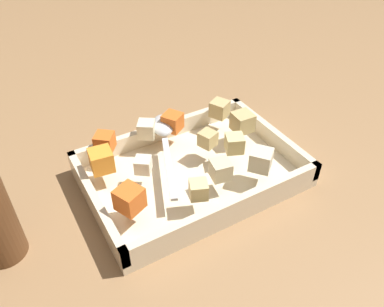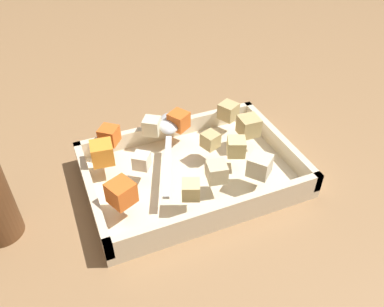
{
  "view_description": "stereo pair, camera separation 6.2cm",
  "coord_description": "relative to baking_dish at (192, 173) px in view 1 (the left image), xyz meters",
  "views": [
    {
      "loc": [
        -0.25,
        -0.4,
        0.45
      ],
      "look_at": [
        -0.01,
        0.02,
        0.06
      ],
      "focal_mm": 36.33,
      "sensor_mm": 36.0,
      "label": 1
    },
    {
      "loc": [
        -0.19,
        -0.43,
        0.45
      ],
      "look_at": [
        -0.01,
        0.02,
        0.06
      ],
      "focal_mm": 36.33,
      "sensor_mm": 36.0,
      "label": 2
    }
  ],
  "objects": [
    {
      "name": "serving_spoon",
      "position": [
        -0.01,
        0.08,
        0.04
      ],
      "size": [
        0.1,
        0.2,
        0.02
      ],
      "rotation": [
        0.0,
        0.0,
        4.33
      ],
      "color": "silver",
      "rests_on": "baking_dish"
    },
    {
      "name": "potato_chunk_heap_top",
      "position": [
        -0.03,
        -0.08,
        0.05
      ],
      "size": [
        0.03,
        0.03,
        0.03
      ],
      "primitive_type": "cube",
      "rotation": [
        0.0,
        0.0,
        5.89
      ],
      "color": "#E0CC89",
      "rests_on": "baking_dish"
    },
    {
      "name": "potato_chunk_near_spoon",
      "position": [
        0.07,
        -0.02,
        0.05
      ],
      "size": [
        0.04,
        0.04,
        0.03
      ],
      "primitive_type": "cube",
      "rotation": [
        0.0,
        0.0,
        2.74
      ],
      "color": "#E0CC89",
      "rests_on": "baking_dish"
    },
    {
      "name": "carrot_chunk_front_center",
      "position": [
        -0.13,
        -0.05,
        0.05
      ],
      "size": [
        0.04,
        0.04,
        0.03
      ],
      "primitive_type": "cube",
      "rotation": [
        0.0,
        0.0,
        3.56
      ],
      "color": "orange",
      "rests_on": "baking_dish"
    },
    {
      "name": "parsnip_chunk_corner_nw",
      "position": [
        -0.08,
        0.01,
        0.04
      ],
      "size": [
        0.03,
        0.03,
        0.02
      ],
      "primitive_type": "cube",
      "rotation": [
        0.0,
        0.0,
        2.52
      ],
      "color": "silver",
      "rests_on": "baking_dish"
    },
    {
      "name": "carrot_chunk_mid_left",
      "position": [
        -0.11,
        0.09,
        0.05
      ],
      "size": [
        0.04,
        0.04,
        0.03
      ],
      "primitive_type": "cube",
      "rotation": [
        0.0,
        0.0,
        4.04
      ],
      "color": "orange",
      "rests_on": "baking_dish"
    },
    {
      "name": "potato_chunk_corner_sw",
      "position": [
        -0.04,
        0.09,
        0.05
      ],
      "size": [
        0.04,
        0.04,
        0.03
      ],
      "primitive_type": "cube",
      "rotation": [
        0.0,
        0.0,
        5.69
      ],
      "color": "beige",
      "rests_on": "baking_dish"
    },
    {
      "name": "baking_dish",
      "position": [
        0.0,
        0.0,
        0.0
      ],
      "size": [
        0.34,
        0.23,
        0.05
      ],
      "color": "beige",
      "rests_on": "ground_plane"
    },
    {
      "name": "potato_chunk_corner_se",
      "position": [
        0.04,
        0.02,
        0.05
      ],
      "size": [
        0.03,
        0.03,
        0.03
      ],
      "primitive_type": "cube",
      "rotation": [
        0.0,
        0.0,
        3.49
      ],
      "color": "tan",
      "rests_on": "baking_dish"
    },
    {
      "name": "parsnip_chunk_mid_right",
      "position": [
        0.08,
        -0.07,
        0.05
      ],
      "size": [
        0.05,
        0.05,
        0.03
      ],
      "primitive_type": "cube",
      "rotation": [
        0.0,
        0.0,
        0.69
      ],
      "color": "beige",
      "rests_on": "baking_dish"
    },
    {
      "name": "carrot_chunk_heap_side",
      "position": [
        0.01,
        0.09,
        0.05
      ],
      "size": [
        0.04,
        0.04,
        0.03
      ],
      "primitive_type": "cube",
      "rotation": [
        0.0,
        0.0,
        0.56
      ],
      "color": "orange",
      "rests_on": "baking_dish"
    },
    {
      "name": "potato_chunk_corner_ne",
      "position": [
        0.12,
        0.02,
        0.05
      ],
      "size": [
        0.03,
        0.03,
        0.03
      ],
      "primitive_type": "cube",
      "rotation": [
        0.0,
        0.0,
        3.11
      ],
      "color": "tan",
      "rests_on": "baking_dish"
    },
    {
      "name": "carrot_chunk_back_center",
      "position": [
        -0.13,
        0.05,
        0.05
      ],
      "size": [
        0.04,
        0.04,
        0.03
      ],
      "primitive_type": "cube",
      "rotation": [
        0.0,
        0.0,
        1.45
      ],
      "color": "orange",
      "rests_on": "baking_dish"
    },
    {
      "name": "potato_chunk_center",
      "position": [
        0.02,
        -0.06,
        0.05
      ],
      "size": [
        0.03,
        0.03,
        0.03
      ],
      "primitive_type": "cube",
      "rotation": [
        0.0,
        0.0,
        2.96
      ],
      "color": "beige",
      "rests_on": "baking_dish"
    },
    {
      "name": "potato_chunk_rim_edge",
      "position": [
        0.11,
        0.08,
        0.05
      ],
      "size": [
        0.04,
        0.04,
        0.03
      ],
      "primitive_type": "cube",
      "rotation": [
        0.0,
        0.0,
        0.49
      ],
      "color": "tan",
      "rests_on": "baking_dish"
    },
    {
      "name": "ground_plane",
      "position": [
        0.01,
        -0.02,
        -0.01
      ],
      "size": [
        4.0,
        4.0,
        0.0
      ],
      "primitive_type": "plane",
      "color": "#936D47"
    }
  ]
}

